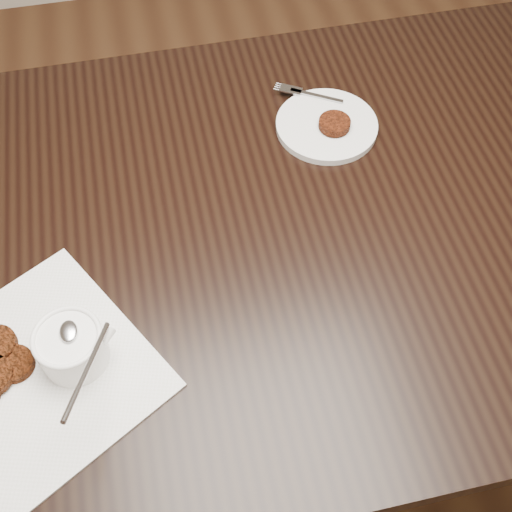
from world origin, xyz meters
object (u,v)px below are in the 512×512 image
(napkin, at_px, (30,378))
(table, at_px, (292,322))
(sauce_ramekin, at_px, (66,336))
(plate_with_patty, at_px, (327,123))

(napkin, bearing_deg, table, 24.04)
(table, relative_size, sauce_ramekin, 11.17)
(napkin, relative_size, plate_with_patty, 1.68)
(table, xyz_separation_m, plate_with_patty, (0.09, 0.19, 0.39))
(napkin, xyz_separation_m, sauce_ramekin, (0.07, 0.02, 0.07))
(sauce_ramekin, relative_size, plate_with_patty, 0.71)
(table, bearing_deg, sauce_ramekin, -154.40)
(table, bearing_deg, plate_with_patty, 63.37)
(plate_with_patty, bearing_deg, sauce_ramekin, -142.13)
(table, height_order, sauce_ramekin, sauce_ramekin)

